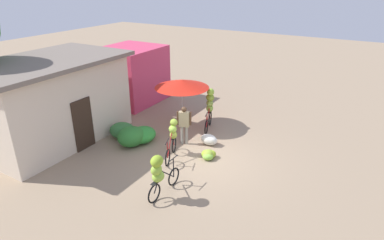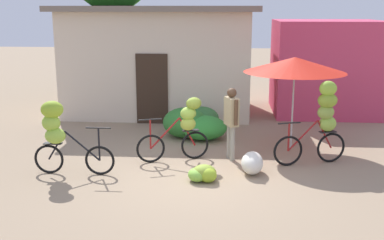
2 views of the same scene
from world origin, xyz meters
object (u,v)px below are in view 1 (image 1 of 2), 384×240
Objects in this scene: bicycle_center_loaded at (210,105)px; person_vendor at (184,122)px; bicycle_leftmost at (159,172)px; produce_sack at (209,140)px; banana_pile_on_ground at (209,154)px; market_umbrella at (182,84)px; bicycle_near_pile at (172,136)px; building_low at (51,100)px; shop_pink at (131,75)px.

person_vendor is (-1.92, 0.12, -0.07)m from bicycle_center_loaded.
bicycle_leftmost reaches higher than produce_sack.
bicycle_center_loaded is 2.89m from banana_pile_on_ground.
market_umbrella reaches higher than bicycle_center_loaded.
bicycle_near_pile is 1.74m from produce_sack.
person_vendor is at bearing 6.75° from bicycle_near_pile.
banana_pile_on_ground is (-1.96, -2.35, -1.84)m from market_umbrella.
market_umbrella is (3.66, -3.85, 0.31)m from building_low.
banana_pile_on_ground is at bearing -74.67° from building_low.
bicycle_center_loaded is at bearing 11.64° from bicycle_leftmost.
bicycle_near_pile is at bearing -155.82° from market_umbrella.
shop_pink is 4.57× the size of produce_sack.
building_low is 5.37m from person_vendor.
building_low reaches higher than produce_sack.
bicycle_near_pile is at bearing -76.30° from building_low.
building_low is at bearing 105.33° from banana_pile_on_ground.
bicycle_near_pile is 2.96m from bicycle_center_loaded.
person_vendor reaches higher than produce_sack.
building_low is 6.61m from banana_pile_on_ground.
produce_sack is (1.45, -0.77, -0.57)m from bicycle_near_pile.
market_umbrella is at bearing 24.18° from bicycle_near_pile.
shop_pink reaches higher than bicycle_leftmost.
market_umbrella is 2.94m from bicycle_near_pile.
shop_pink is 4.63× the size of banana_pile_on_ground.
bicycle_near_pile is 2.22× the size of banana_pile_on_ground.
person_vendor is (-1.44, -0.98, -1.01)m from market_umbrella.
bicycle_center_loaded is at bearing -0.07° from bicycle_near_pile.
bicycle_leftmost is at bearing -135.39° from shop_pink.
bicycle_near_pile is 1.04m from person_vendor.
shop_pink is 1.95× the size of bicycle_leftmost.
market_umbrella is at bearing -110.51° from shop_pink.
shop_pink is 1.36× the size of market_umbrella.
bicycle_leftmost is 0.92× the size of bicycle_center_loaded.
bicycle_near_pile is at bearing 24.77° from bicycle_leftmost.
building_low reaches higher than shop_pink.
shop_pink is 8.97m from bicycle_leftmost.
building_low is 8.75× the size of banana_pile_on_ground.
produce_sack is (3.84, 0.33, -0.69)m from bicycle_leftmost.
shop_pink is 7.43m from banana_pile_on_ground.
building_low is at bearing 129.96° from bicycle_center_loaded.
shop_pink is at bearing 52.46° from bicycle_near_pile.
bicycle_center_loaded is at bearing 27.07° from produce_sack.
building_low is at bearing 114.89° from produce_sack.
bicycle_center_loaded is 1.87m from produce_sack.
bicycle_center_loaded is (-1.04, -5.19, -0.40)m from shop_pink.
bicycle_leftmost is at bearing -155.53° from market_umbrella.
building_low is 8.63× the size of produce_sack.
banana_pile_on_ground is 0.99× the size of produce_sack.
shop_pink is 5.30m from bicycle_center_loaded.
market_umbrella is 3.36× the size of produce_sack.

